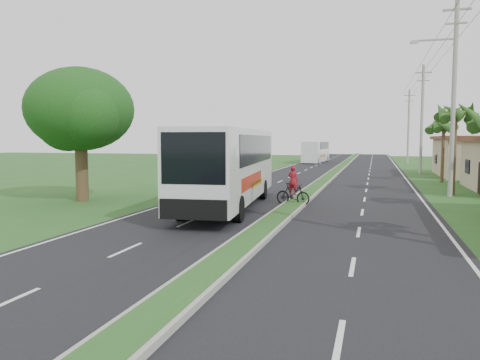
# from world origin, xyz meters

# --- Properties ---
(ground) EXTENTS (180.00, 180.00, 0.00)m
(ground) POSITION_xyz_m (0.00, 0.00, 0.00)
(ground) COLOR #23511D
(ground) RESTS_ON ground
(road_asphalt) EXTENTS (14.00, 160.00, 0.02)m
(road_asphalt) POSITION_xyz_m (0.00, 20.00, 0.01)
(road_asphalt) COLOR black
(road_asphalt) RESTS_ON ground
(median_strip) EXTENTS (1.20, 160.00, 0.18)m
(median_strip) POSITION_xyz_m (0.00, 20.00, 0.10)
(median_strip) COLOR gray
(median_strip) RESTS_ON ground
(lane_edge_left) EXTENTS (0.12, 160.00, 0.01)m
(lane_edge_left) POSITION_xyz_m (-6.70, 20.00, 0.00)
(lane_edge_left) COLOR silver
(lane_edge_left) RESTS_ON ground
(lane_edge_right) EXTENTS (0.12, 160.00, 0.01)m
(lane_edge_right) POSITION_xyz_m (6.70, 20.00, 0.00)
(lane_edge_right) COLOR silver
(lane_edge_right) RESTS_ON ground
(palm_verge_c) EXTENTS (2.40, 2.40, 5.85)m
(palm_verge_c) POSITION_xyz_m (8.80, 19.00, 5.12)
(palm_verge_c) COLOR #473321
(palm_verge_c) RESTS_ON ground
(palm_verge_d) EXTENTS (2.40, 2.40, 5.25)m
(palm_verge_d) POSITION_xyz_m (9.30, 28.00, 4.55)
(palm_verge_d) COLOR #473321
(palm_verge_d) RESTS_ON ground
(shade_tree) EXTENTS (6.30, 6.00, 7.54)m
(shade_tree) POSITION_xyz_m (-12.11, 10.02, 5.03)
(shade_tree) COLOR #473321
(shade_tree) RESTS_ON ground
(utility_pole_b) EXTENTS (3.20, 0.28, 12.00)m
(utility_pole_b) POSITION_xyz_m (8.47, 18.00, 6.26)
(utility_pole_b) COLOR gray
(utility_pole_b) RESTS_ON ground
(utility_pole_c) EXTENTS (1.60, 0.28, 11.00)m
(utility_pole_c) POSITION_xyz_m (8.50, 38.00, 5.67)
(utility_pole_c) COLOR gray
(utility_pole_c) RESTS_ON ground
(utility_pole_d) EXTENTS (1.60, 0.28, 10.50)m
(utility_pole_d) POSITION_xyz_m (8.50, 58.00, 5.42)
(utility_pole_d) COLOR gray
(utility_pole_d) RESTS_ON ground
(coach_bus_main) EXTENTS (4.06, 13.52, 4.31)m
(coach_bus_main) POSITION_xyz_m (-3.14, 9.92, 2.37)
(coach_bus_main) COLOR silver
(coach_bus_main) RESTS_ON ground
(coach_bus_far) EXTENTS (2.92, 11.02, 3.18)m
(coach_bus_far) POSITION_xyz_m (-4.58, 58.28, 1.80)
(coach_bus_far) COLOR silver
(coach_bus_far) RESTS_ON ground
(motorcyclist) EXTENTS (2.01, 1.05, 2.12)m
(motorcyclist) POSITION_xyz_m (-0.14, 11.55, 0.74)
(motorcyclist) COLOR black
(motorcyclist) RESTS_ON ground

